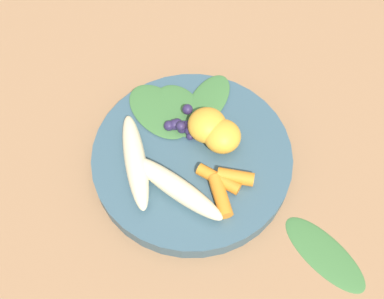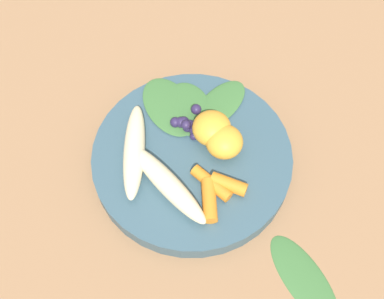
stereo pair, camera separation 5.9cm
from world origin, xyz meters
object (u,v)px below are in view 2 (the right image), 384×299
Objects in this scene: banana_peeled_left at (168,184)px; orange_segment_near at (212,128)px; kale_leaf_stray at (304,278)px; banana_peeled_right at (134,151)px; bowl at (192,158)px.

orange_segment_near reaches higher than banana_peeled_left.
banana_peeled_left is at bearing -152.99° from kale_leaf_stray.
banana_peeled_right reaches higher than kale_leaf_stray.
bowl is 1.91× the size of banana_peeled_left.
orange_segment_near is (0.02, 0.03, 0.03)m from bowl.
orange_segment_near is at bearing 106.87° from banana_peeled_right.
banana_peeled_right is (-0.05, 0.04, 0.00)m from banana_peeled_left.
bowl is at bearing 92.60° from banana_peeled_right.
orange_segment_near reaches higher than banana_peeled_right.
bowl is 0.05m from orange_segment_near.
orange_segment_near is 0.21m from kale_leaf_stray.
banana_peeled_left is 0.20m from kale_leaf_stray.
banana_peeled_right is 1.14× the size of kale_leaf_stray.
banana_peeled_left is at bearing -115.17° from bowl.
kale_leaf_stray is (0.22, -0.13, -0.04)m from banana_peeled_right.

